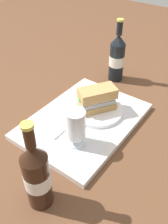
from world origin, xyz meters
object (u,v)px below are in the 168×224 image
object	(u,v)px
plate	(97,110)
sandwich	(96,99)
beer_bottle	(37,175)
second_bottle	(117,58)
beer_glass	(76,127)

from	to	relation	value
plate	sandwich	bearing A→B (deg)	-33.09
plate	sandwich	distance (m)	0.05
plate	beer_bottle	distance (m)	0.38
sandwich	second_bottle	distance (m)	0.28
beer_glass	beer_bottle	xyz separation A→B (m)	(0.20, 0.04, 0.02)
plate	second_bottle	bearing A→B (deg)	-163.60
sandwich	second_bottle	size ratio (longest dim) A/B	0.54
sandwich	beer_glass	size ratio (longest dim) A/B	1.15
plate	beer_glass	bearing A→B (deg)	12.07
sandwich	beer_glass	distance (m)	0.17
plate	beer_bottle	size ratio (longest dim) A/B	0.71
beer_glass	sandwich	bearing A→B (deg)	-167.12
second_bottle	beer_bottle	bearing A→B (deg)	13.61
second_bottle	plate	bearing A→B (deg)	16.40
beer_glass	second_bottle	xyz separation A→B (m)	(-0.44, -0.11, 0.02)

